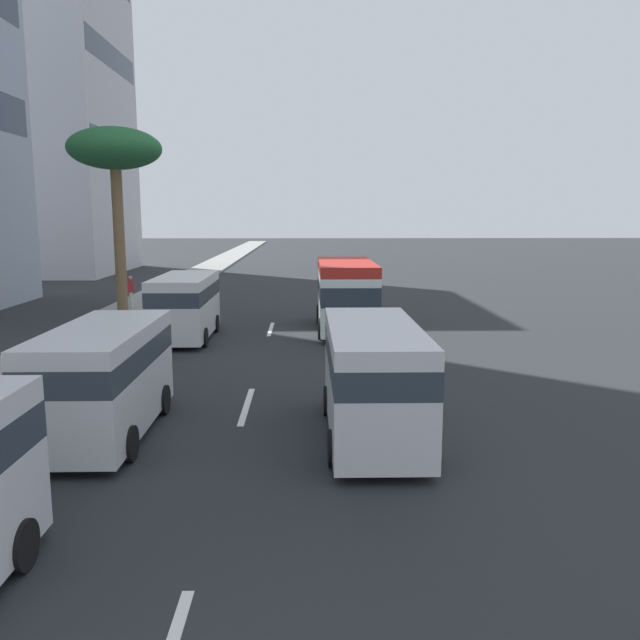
{
  "coord_description": "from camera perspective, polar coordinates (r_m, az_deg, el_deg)",
  "views": [
    {
      "loc": [
        -2.87,
        -1.55,
        4.82
      ],
      "look_at": [
        19.13,
        -2.0,
        1.19
      ],
      "focal_mm": 35.87,
      "sensor_mm": 36.0,
      "label": 1
    }
  ],
  "objects": [
    {
      "name": "ground_plane",
      "position": [
        34.74,
        -3.73,
        1.38
      ],
      "size": [
        198.0,
        198.0,
        0.0
      ],
      "primitive_type": "plane",
      "color": "#26282B"
    },
    {
      "name": "sidewalk_right",
      "position": [
        35.79,
        -15.38,
        1.42
      ],
      "size": [
        162.0,
        3.11,
        0.15
      ],
      "primitive_type": "cube",
      "color": "gray",
      "rests_on": "ground_plane"
    },
    {
      "name": "lane_stripe_mid",
      "position": [
        16.54,
        -6.56,
        -7.62
      ],
      "size": [
        3.2,
        0.16,
        0.01
      ],
      "primitive_type": "cube",
      "color": "silver",
      "rests_on": "ground_plane"
    },
    {
      "name": "palm_tree",
      "position": [
        32.38,
        -17.83,
        14.01
      ],
      "size": [
        4.35,
        4.35,
        8.72
      ],
      "color": "brown",
      "rests_on": "sidewalk_right"
    },
    {
      "name": "minibus_second",
      "position": [
        26.73,
        2.32,
        2.44
      ],
      "size": [
        6.41,
        2.4,
        2.91
      ],
      "color": "silver",
      "rests_on": "ground_plane"
    },
    {
      "name": "pedestrian_by_tree",
      "position": [
        33.79,
        -16.54,
        2.56
      ],
      "size": [
        0.3,
        0.37,
        1.62
      ],
      "rotation": [
        0.0,
        0.0,
        5.0
      ],
      "color": "beige",
      "rests_on": "sidewalk_right"
    },
    {
      "name": "van_third",
      "position": [
        13.89,
        4.76,
        -4.82
      ],
      "size": [
        5.32,
        2.06,
        2.49
      ],
      "color": "silver",
      "rests_on": "ground_plane"
    },
    {
      "name": "lane_stripe_far",
      "position": [
        27.3,
        -4.42,
        -0.81
      ],
      "size": [
        3.2,
        0.16,
        0.01
      ],
      "primitive_type": "cube",
      "color": "silver",
      "rests_on": "ground_plane"
    },
    {
      "name": "van_fifth",
      "position": [
        14.74,
        -18.75,
        -4.6
      ],
      "size": [
        5.07,
        2.06,
        2.43
      ],
      "rotation": [
        0.0,
        0.0,
        3.14
      ],
      "color": "silver",
      "rests_on": "ground_plane"
    },
    {
      "name": "van_lead",
      "position": [
        25.39,
        -11.95,
        1.48
      ],
      "size": [
        5.13,
        2.12,
        2.49
      ],
      "rotation": [
        0.0,
        0.0,
        3.14
      ],
      "color": "silver",
      "rests_on": "ground_plane"
    },
    {
      "name": "office_tower_far",
      "position": [
        60.74,
        -24.72,
        22.38
      ],
      "size": [
        14.01,
        13.37,
        38.65
      ],
      "color": "#BCBCC1",
      "rests_on": "ground_plane"
    }
  ]
}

